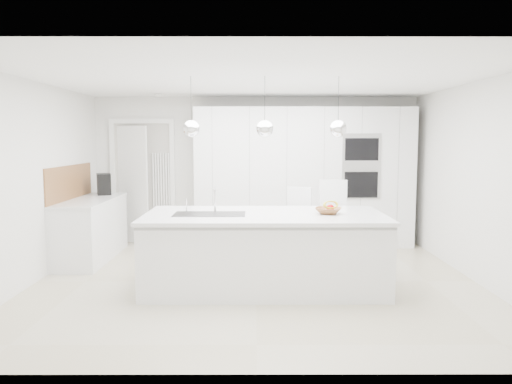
{
  "coord_description": "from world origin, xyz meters",
  "views": [
    {
      "loc": [
        -0.02,
        -6.12,
        1.77
      ],
      "look_at": [
        0.0,
        0.3,
        1.1
      ],
      "focal_mm": 35.0,
      "sensor_mm": 36.0,
      "label": 1
    }
  ],
  "objects_px": {
    "espresso_machine": "(104,184)",
    "island_base": "(265,253)",
    "fruit_bowl": "(328,211)",
    "bar_stool_right": "(334,226)",
    "bar_stool_left": "(300,230)"
  },
  "relations": [
    {
      "from": "fruit_bowl",
      "to": "island_base",
      "type": "bearing_deg",
      "value": -178.29
    },
    {
      "from": "espresso_machine",
      "to": "fruit_bowl",
      "type": "bearing_deg",
      "value": -52.56
    },
    {
      "from": "island_base",
      "to": "bar_stool_right",
      "type": "bearing_deg",
      "value": 41.96
    },
    {
      "from": "bar_stool_left",
      "to": "espresso_machine",
      "type": "bearing_deg",
      "value": -178.91
    },
    {
      "from": "bar_stool_right",
      "to": "fruit_bowl",
      "type": "bearing_deg",
      "value": -105.32
    },
    {
      "from": "fruit_bowl",
      "to": "bar_stool_left",
      "type": "relative_size",
      "value": 0.28
    },
    {
      "from": "island_base",
      "to": "fruit_bowl",
      "type": "relative_size",
      "value": 9.12
    },
    {
      "from": "bar_stool_left",
      "to": "bar_stool_right",
      "type": "bearing_deg",
      "value": 24.34
    },
    {
      "from": "bar_stool_right",
      "to": "espresso_machine",
      "type": "bearing_deg",
      "value": 159.12
    },
    {
      "from": "espresso_machine",
      "to": "bar_stool_right",
      "type": "relative_size",
      "value": 0.28
    },
    {
      "from": "island_base",
      "to": "bar_stool_left",
      "type": "xyz_separation_m",
      "value": [
        0.5,
        0.86,
        0.13
      ]
    },
    {
      "from": "island_base",
      "to": "espresso_machine",
      "type": "bearing_deg",
      "value": 140.05
    },
    {
      "from": "espresso_machine",
      "to": "bar_stool_left",
      "type": "xyz_separation_m",
      "value": [
        3.03,
        -1.26,
        -0.51
      ]
    },
    {
      "from": "fruit_bowl",
      "to": "bar_stool_right",
      "type": "height_order",
      "value": "bar_stool_right"
    },
    {
      "from": "espresso_machine",
      "to": "island_base",
      "type": "bearing_deg",
      "value": -59.96
    }
  ]
}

